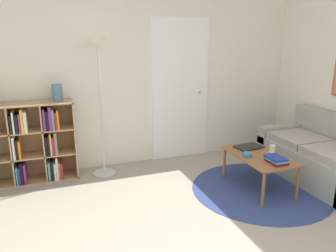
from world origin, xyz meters
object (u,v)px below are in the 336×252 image
object	(u,v)px
floor_lamp	(99,70)
laptop	(249,147)
couch	(324,158)
cup	(272,149)
vase_on_shelf	(57,93)
bookshelf	(26,143)
coffee_table	(259,158)
bowl	(248,155)

from	to	relation	value
floor_lamp	laptop	world-z (taller)	floor_lamp
couch	cup	bearing A→B (deg)	172.80
floor_lamp	vase_on_shelf	bearing A→B (deg)	168.96
cup	vase_on_shelf	size ratio (longest dim) A/B	0.44
bookshelf	couch	xyz separation A→B (m)	(3.59, -1.26, -0.23)
floor_lamp	coffee_table	xyz separation A→B (m)	(1.70, -1.09, -1.02)
floor_lamp	coffee_table	world-z (taller)	floor_lamp
cup	couch	bearing A→B (deg)	-7.20
bookshelf	coffee_table	distance (m)	2.90
floor_lamp	vase_on_shelf	distance (m)	0.59
bookshelf	laptop	distance (m)	2.83
coffee_table	bowl	xyz separation A→B (m)	(-0.17, 0.01, 0.07)
bowl	vase_on_shelf	size ratio (longest dim) A/B	0.53
floor_lamp	bowl	distance (m)	2.11
floor_lamp	cup	xyz separation A→B (m)	(1.91, -1.06, -0.93)
laptop	cup	bearing A→B (deg)	-56.00
coffee_table	bowl	bearing A→B (deg)	177.22
bookshelf	laptop	world-z (taller)	bookshelf
floor_lamp	bowl	bearing A→B (deg)	-34.99
cup	floor_lamp	bearing A→B (deg)	150.95
laptop	couch	bearing A→B (deg)	-20.68
bookshelf	cup	size ratio (longest dim) A/B	12.31
couch	bowl	xyz separation A→B (m)	(-1.11, 0.08, 0.17)
coffee_table	cup	xyz separation A→B (m)	(0.20, 0.03, 0.09)
bowl	vase_on_shelf	world-z (taller)	vase_on_shelf
coffee_table	laptop	bearing A→B (deg)	83.38
bowl	laptop	bearing A→B (deg)	53.68
couch	coffee_table	world-z (taller)	couch
coffee_table	bowl	world-z (taller)	bowl
coffee_table	cup	bearing A→B (deg)	7.38
laptop	vase_on_shelf	size ratio (longest dim) A/B	1.73
cup	vase_on_shelf	world-z (taller)	vase_on_shelf
coffee_table	vase_on_shelf	xyz separation A→B (m)	(-2.22, 1.19, 0.74)
couch	laptop	xyz separation A→B (m)	(-0.91, 0.35, 0.15)
coffee_table	couch	bearing A→B (deg)	-4.11
bookshelf	floor_lamp	world-z (taller)	floor_lamp
floor_lamp	laptop	xyz separation A→B (m)	(1.74, -0.81, -0.96)
floor_lamp	cup	bearing A→B (deg)	-29.05
laptop	cup	world-z (taller)	cup
laptop	vase_on_shelf	xyz separation A→B (m)	(-2.25, 0.91, 0.69)
laptop	cup	xyz separation A→B (m)	(0.17, -0.25, 0.04)
bowl	vase_on_shelf	xyz separation A→B (m)	(-2.05, 1.18, 0.68)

